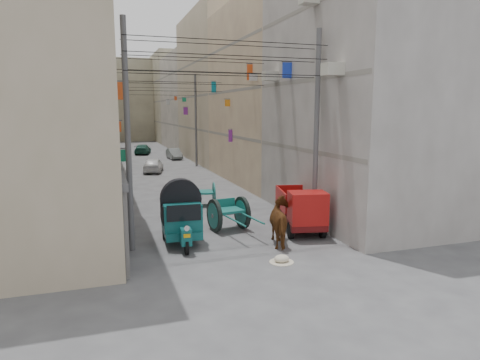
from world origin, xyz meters
name	(u,v)px	position (x,y,z in m)	size (l,w,h in m)	color
ground	(298,309)	(0.00, 0.00, 0.00)	(140.00, 140.00, 0.00)	#454547
building_row_left	(57,93)	(-8.00, 34.13, 6.46)	(8.00, 62.00, 14.00)	tan
building_row_right	(224,95)	(8.00, 34.13, 6.46)	(8.00, 62.00, 14.00)	#A9A49F
end_cap_building	(126,101)	(0.00, 66.00, 6.50)	(22.00, 10.00, 13.00)	#B2AB8C
shutters_left	(116,188)	(-3.92, 10.38, 1.49)	(0.18, 14.40, 2.88)	#525257
signboards	(166,131)	(-0.01, 21.66, 3.43)	(8.22, 40.52, 5.67)	#188459
ac_units	(301,49)	(3.65, 7.67, 7.43)	(0.70, 6.55, 3.35)	#B5B3A2
utility_poles	(177,126)	(0.00, 17.00, 4.00)	(7.40, 22.20, 8.00)	#525154
overhead_cables	(184,76)	(0.00, 14.40, 6.77)	(7.40, 22.52, 1.12)	black
auto_rickshaw	(181,215)	(-1.78, 6.27, 1.10)	(1.62, 2.68, 1.86)	black
tonga_cart	(229,213)	(0.41, 7.42, 0.71)	(1.58, 3.14, 1.36)	black
mini_truck	(303,212)	(3.12, 6.07, 0.88)	(2.11, 3.49, 1.83)	black
second_cart	(201,194)	(0.39, 12.27, 0.64)	(1.53, 1.40, 1.21)	#155F58
feed_sack	(282,259)	(0.96, 3.21, 0.13)	(0.50, 0.40, 0.25)	beige
horse	(283,222)	(1.75, 4.95, 0.86)	(0.93, 2.03, 1.72)	brown
distant_car_white	(153,165)	(-0.51, 25.43, 0.59)	(1.40, 3.49, 1.19)	silver
distant_car_grey	(174,154)	(2.66, 34.35, 0.54)	(1.14, 3.26, 1.07)	slate
distant_car_green	(143,149)	(0.10, 40.40, 0.55)	(1.54, 3.80, 1.10)	#1A4D3F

